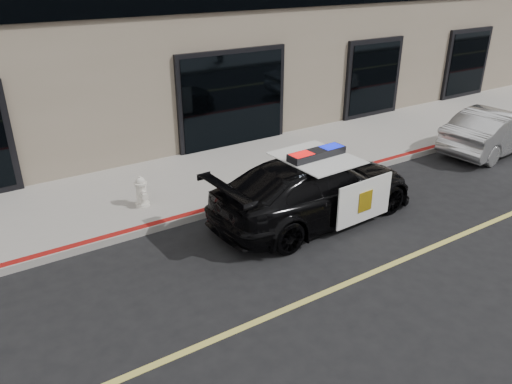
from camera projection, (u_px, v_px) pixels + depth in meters
ground at (452, 239)px, 9.99m from camera, size 120.00×120.00×0.00m
sidewalk_n at (295, 157)px, 13.96m from camera, size 60.00×3.50×0.15m
police_car at (315, 188)px, 10.53m from camera, size 2.41×4.92×1.56m
silver_sedan at (496, 130)px, 14.31m from camera, size 2.05×4.12×1.28m
fire_hydrant at (142, 192)px, 10.87m from camera, size 0.32×0.44×0.70m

